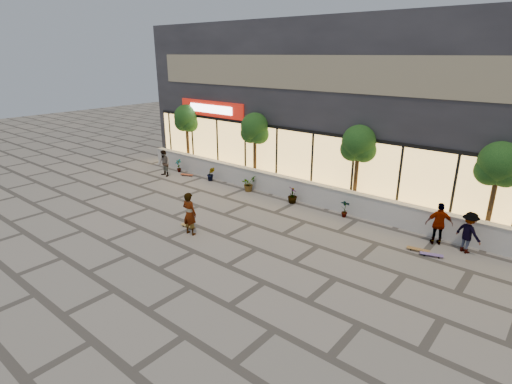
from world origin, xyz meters
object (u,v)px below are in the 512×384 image
Objects in this scene: skateboard_left at (187,175)px; skateboard_center at (188,226)px; tree_west at (186,120)px; skater_right_far at (469,232)px; skater_center at (189,214)px; skateboard_right_far at (432,254)px; tree_midwest at (255,130)px; skater_right_near at (439,224)px; tree_mideast at (358,146)px; tree_east at (499,167)px; skater_left at (164,163)px; skateboard_right_near at (418,249)px.

skateboard_center is at bearing -62.63° from skateboard_left.
tree_west reaches higher than skater_right_far.
skater_center is 9.15m from skateboard_right_far.
skater_center reaches higher than skateboard_center.
tree_midwest is at bearing 147.87° from skateboard_right_far.
tree_mideast is at bearing -46.37° from skater_right_near.
tree_midwest is 5.17m from skateboard_left.
tree_mideast is 4.87m from skater_right_near.
tree_east is 2.54× the size of skater_left.
tree_west is at bearing 180.00° from tree_east.
skater_right_far is 1.93× the size of skateboard_right_far.
skater_center is at bearing -23.84° from skater_left.
tree_mideast is 2.54× the size of skater_left.
tree_mideast is 4.86× the size of skateboard_right_far.
skater_right_far is at bearing -7.15° from tree_midwest.
skater_right_far is (11.16, -1.40, -2.21)m from tree_midwest.
tree_midwest is at bearing -35.56° from skater_right_near.
tree_west is 1.00× the size of tree_mideast.
skateboard_right_near is (13.82, -0.95, -0.00)m from skateboard_left.
skater_right_far is (-0.34, -1.40, -2.21)m from tree_east.
skater_right_far reaches higher than skateboard_right_far.
skateboard_center is (-8.46, -5.01, -0.76)m from skater_right_near.
skater_center is at bearing -41.12° from tree_west.
skater_left reaches higher than skateboard_right_far.
skater_center is 2.15× the size of skateboard_right_near.
tree_east is 4.86× the size of skateboard_right_far.
skater_right_far is 10.75m from skateboard_center.
tree_mideast is at bearing -13.26° from skateboard_left.
skater_right_near reaches higher than skateboard_center.
tree_east is 2.52× the size of skater_right_far.
skater_right_near is 9.86m from skateboard_center.
skateboard_center is (-9.82, -6.41, -2.91)m from tree_east.
skateboard_left is 1.01× the size of skateboard_right_far.
skateboard_right_far is at bearing -9.15° from tree_west.
tree_west is at bearing 180.00° from tree_mideast.
skater_left reaches higher than skateboard_right_near.
tree_west reaches higher than skateboard_center.
skater_right_near is at bearing 26.74° from skater_right_far.
tree_midwest and tree_mideast have the same top height.
skateboard_left is 1.00× the size of skateboard_right_near.
tree_mideast is at bearing 137.72° from skateboard_right_near.
skater_center is at bearing -143.87° from tree_east.
skateboard_center is at bearing 54.61° from skater_right_far.
tree_west is 4.86× the size of skateboard_right_far.
tree_east is 15.84m from skateboard_left.
tree_east is at bearing 0.00° from tree_midwest.
tree_west is at bearing 180.00° from tree_midwest.
skateboard_right_near is 0.51m from skateboard_right_far.
skater_center is 8.44m from skater_left.
skater_left is 1.90× the size of skateboard_left.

